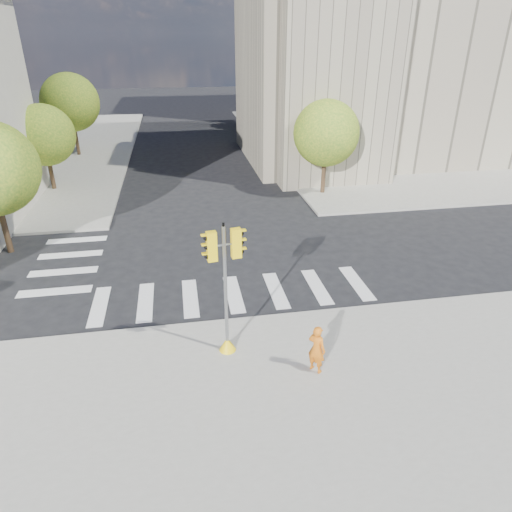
{
  "coord_description": "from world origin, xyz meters",
  "views": [
    {
      "loc": [
        -2.02,
        -18.29,
        9.79
      ],
      "look_at": [
        0.7,
        -2.82,
        2.1
      ],
      "focal_mm": 32.0,
      "sensor_mm": 36.0,
      "label": 1
    }
  ],
  "objects_px": {
    "lamp_near": "(316,115)",
    "photographer": "(317,349)",
    "traffic_signal": "(226,300)",
    "lamp_far": "(275,92)"
  },
  "relations": [
    {
      "from": "lamp_near",
      "to": "traffic_signal",
      "type": "distance_m",
      "value": 21.86
    },
    {
      "from": "lamp_near",
      "to": "lamp_far",
      "type": "xyz_separation_m",
      "value": [
        0.0,
        14.0,
        0.0
      ]
    },
    {
      "from": "lamp_near",
      "to": "photographer",
      "type": "xyz_separation_m",
      "value": [
        -6.18,
        -21.36,
        -3.6
      ]
    },
    {
      "from": "lamp_near",
      "to": "lamp_far",
      "type": "relative_size",
      "value": 1.0
    },
    {
      "from": "photographer",
      "to": "lamp_far",
      "type": "bearing_deg",
      "value": -49.65
    },
    {
      "from": "lamp_near",
      "to": "traffic_signal",
      "type": "relative_size",
      "value": 1.76
    },
    {
      "from": "lamp_near",
      "to": "lamp_far",
      "type": "distance_m",
      "value": 14.0
    },
    {
      "from": "traffic_signal",
      "to": "photographer",
      "type": "xyz_separation_m",
      "value": [
        2.63,
        -1.51,
        -1.13
      ]
    },
    {
      "from": "lamp_near",
      "to": "photographer",
      "type": "distance_m",
      "value": 22.52
    },
    {
      "from": "lamp_far",
      "to": "traffic_signal",
      "type": "relative_size",
      "value": 1.76
    }
  ]
}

